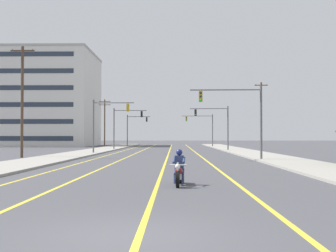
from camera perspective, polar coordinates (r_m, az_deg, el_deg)
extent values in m
plane|color=#47474C|center=(8.86, -5.45, -14.33)|extent=(400.00, 400.00, 0.00)
cube|color=yellow|center=(53.62, 0.14, -3.51)|extent=(0.16, 100.00, 0.01)
cube|color=yellow|center=(53.81, -3.95, -3.50)|extent=(0.16, 100.00, 0.01)
cube|color=yellow|center=(53.68, 3.67, -3.51)|extent=(0.16, 100.00, 0.01)
cube|color=yellow|center=(54.08, -6.60, -3.49)|extent=(0.16, 100.00, 0.01)
cube|color=#9E998E|center=(49.40, 11.12, -3.59)|extent=(4.40, 110.00, 0.14)
cube|color=#9E998E|center=(49.77, -11.49, -3.57)|extent=(4.40, 110.00, 0.14)
cylinder|color=black|center=(16.70, 1.30, -7.11)|extent=(0.16, 0.65, 0.64)
cylinder|color=black|center=(18.24, 1.61, -6.63)|extent=(0.16, 0.65, 0.64)
cylinder|color=silver|center=(16.77, 1.32, -6.01)|extent=(0.09, 0.33, 0.68)
sphere|color=white|center=(16.60, 1.29, -5.41)|extent=(0.20, 0.20, 0.20)
cylinder|color=silver|center=(16.80, 1.33, -5.20)|extent=(0.70, 0.09, 0.04)
ellipsoid|color=maroon|center=(17.32, 1.44, -5.98)|extent=(0.36, 0.58, 0.28)
cube|color=silver|center=(17.46, 1.46, -6.70)|extent=(0.27, 0.46, 0.24)
cube|color=black|center=(17.77, 1.52, -6.06)|extent=(0.32, 0.54, 0.12)
cube|color=maroon|center=(18.16, 1.60, -5.70)|extent=(0.22, 0.37, 0.08)
cylinder|color=silver|center=(17.88, 1.09, -6.80)|extent=(0.12, 0.55, 0.08)
cube|color=navy|center=(17.70, 1.51, -4.84)|extent=(0.38, 0.26, 0.56)
sphere|color=navy|center=(17.66, 1.51, -3.52)|extent=(0.26, 0.26, 0.26)
cylinder|color=navy|center=(17.58, 1.95, -6.11)|extent=(0.17, 0.45, 0.30)
cylinder|color=navy|center=(17.43, 1.98, -7.14)|extent=(0.12, 0.16, 0.35)
cylinder|color=navy|center=(17.42, 2.12, -4.57)|extent=(0.14, 0.53, 0.27)
cylinder|color=navy|center=(17.60, 1.03, -6.10)|extent=(0.17, 0.45, 0.30)
cylinder|color=navy|center=(17.45, 0.92, -7.13)|extent=(0.12, 0.16, 0.35)
cylinder|color=navy|center=(17.45, 0.81, -4.56)|extent=(0.14, 0.53, 0.27)
cylinder|color=#56565B|center=(36.10, 12.28, 0.41)|extent=(0.18, 0.18, 6.20)
cylinder|color=#56565B|center=(35.91, 7.64, 4.79)|extent=(5.85, 0.27, 0.11)
cube|color=#B79319|center=(35.73, 4.36, 3.93)|extent=(0.31, 0.25, 0.90)
sphere|color=black|center=(35.61, 4.37, 4.44)|extent=(0.18, 0.18, 0.18)
sphere|color=black|center=(35.58, 4.37, 3.95)|extent=(0.18, 0.18, 0.18)
sphere|color=green|center=(35.55, 4.37, 3.47)|extent=(0.18, 0.18, 0.18)
cylinder|color=#56565B|center=(49.97, -9.89, -0.10)|extent=(0.18, 0.18, 6.20)
cylinder|color=#56565B|center=(49.66, -7.23, 3.08)|extent=(4.68, 0.24, 0.11)
cube|color=#B79319|center=(49.37, -5.36, 2.46)|extent=(0.31, 0.25, 0.90)
sphere|color=black|center=(49.54, -5.33, 2.79)|extent=(0.18, 0.18, 0.18)
sphere|color=black|center=(49.52, -5.34, 2.45)|extent=(0.18, 0.18, 0.18)
sphere|color=green|center=(49.50, -5.34, 2.10)|extent=(0.18, 0.18, 0.18)
cylinder|color=#56565B|center=(59.73, 7.97, -0.31)|extent=(0.18, 0.18, 6.20)
cylinder|color=#56565B|center=(59.73, 5.45, 2.32)|extent=(5.24, 0.41, 0.11)
cube|color=black|center=(59.68, 3.69, 1.79)|extent=(0.31, 0.26, 0.90)
sphere|color=black|center=(59.54, 3.69, 2.09)|extent=(0.18, 0.18, 0.18)
sphere|color=black|center=(59.52, 3.69, 1.80)|extent=(0.18, 0.18, 0.18)
sphere|color=green|center=(59.51, 3.69, 1.51)|extent=(0.18, 0.18, 0.18)
cylinder|color=#56565B|center=(63.92, -7.20, -0.39)|extent=(0.18, 0.18, 6.20)
cylinder|color=#56565B|center=(63.88, -5.04, 2.08)|extent=(4.82, 0.40, 0.11)
cube|color=black|center=(63.80, -3.53, 1.58)|extent=(0.31, 0.26, 0.90)
sphere|color=black|center=(63.97, -3.53, 1.85)|extent=(0.18, 0.18, 0.18)
sphere|color=black|center=(63.95, -3.53, 1.58)|extent=(0.18, 0.18, 0.18)
sphere|color=green|center=(63.94, -3.53, 1.31)|extent=(0.18, 0.18, 0.18)
cylinder|color=#56565B|center=(81.03, 5.94, -0.60)|extent=(0.18, 0.18, 6.20)
cylinder|color=#56565B|center=(80.96, 3.89, 1.34)|extent=(5.78, 0.21, 0.11)
cube|color=#B79319|center=(80.89, 2.46, 0.95)|extent=(0.30, 0.25, 0.90)
sphere|color=black|center=(80.75, 2.46, 1.17)|extent=(0.18, 0.18, 0.18)
sphere|color=black|center=(80.73, 2.46, 0.96)|extent=(0.18, 0.18, 0.18)
sphere|color=green|center=(80.72, 2.46, 0.74)|extent=(0.18, 0.18, 0.18)
cylinder|color=#56565B|center=(83.78, -5.43, -0.63)|extent=(0.18, 0.18, 6.20)
cylinder|color=#56565B|center=(83.62, -3.91, 1.25)|extent=(4.44, 0.15, 0.11)
cube|color=black|center=(83.47, -2.85, 0.88)|extent=(0.30, 0.24, 0.90)
sphere|color=black|center=(83.64, -2.84, 1.08)|extent=(0.18, 0.18, 0.18)
sphere|color=black|center=(83.62, -2.84, 0.88)|extent=(0.18, 0.18, 0.18)
sphere|color=green|center=(83.61, -2.84, 0.67)|extent=(0.18, 0.18, 0.18)
cylinder|color=#4C3828|center=(42.57, -18.83, 3.06)|extent=(0.26, 0.26, 10.47)
cube|color=#4C3828|center=(43.21, -18.78, 9.47)|extent=(2.26, 0.12, 0.12)
cylinder|color=slate|center=(43.55, -19.97, 9.53)|extent=(0.08, 0.08, 0.12)
cylinder|color=slate|center=(42.92, -17.57, 9.67)|extent=(0.08, 0.08, 0.12)
cylinder|color=brown|center=(61.62, 12.31, 1.26)|extent=(0.26, 0.26, 9.60)
cube|color=brown|center=(61.98, 12.29, 5.32)|extent=(1.85, 0.12, 0.12)
cylinder|color=slate|center=(61.84, 11.58, 5.43)|extent=(0.08, 0.08, 0.12)
cylinder|color=slate|center=(62.15, 12.99, 5.40)|extent=(0.08, 0.08, 0.12)
cylinder|color=brown|center=(85.69, -8.42, 0.40)|extent=(0.26, 0.26, 9.30)
cube|color=brown|center=(85.93, -8.41, 3.23)|extent=(2.25, 0.12, 0.12)
cylinder|color=slate|center=(86.10, -9.04, 3.29)|extent=(0.08, 0.08, 0.12)
cylinder|color=slate|center=(85.79, -7.79, 3.31)|extent=(0.08, 0.08, 0.12)
cube|color=brown|center=(85.88, -8.42, 2.80)|extent=(2.34, 0.12, 0.12)
cylinder|color=slate|center=(86.05, -9.06, 2.86)|extent=(0.08, 0.08, 0.12)
cylinder|color=slate|center=(85.73, -7.77, 2.87)|extent=(0.08, 0.08, 0.12)
cube|color=silver|center=(95.40, -17.31, 3.28)|extent=(25.09, 19.11, 19.31)
cube|color=#ABA9A3|center=(96.69, -17.27, 9.11)|extent=(25.33, 19.35, 0.40)
cube|color=#283342|center=(86.04, -19.34, -1.57)|extent=(21.08, 0.06, 0.90)
cube|color=#283342|center=(86.09, -19.33, 0.57)|extent=(21.08, 0.06, 0.90)
cube|color=#283342|center=(86.25, -19.31, 2.71)|extent=(21.08, 0.06, 0.90)
cube|color=#283342|center=(86.54, -19.29, 4.84)|extent=(21.08, 0.06, 0.90)
cube|color=#283342|center=(86.94, -19.27, 6.95)|extent=(21.08, 0.06, 0.90)
cube|color=#283342|center=(87.46, -19.26, 9.03)|extent=(21.08, 0.06, 0.90)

